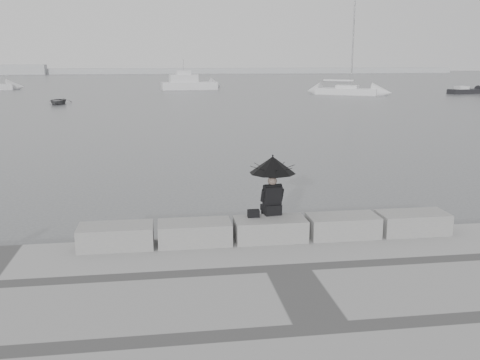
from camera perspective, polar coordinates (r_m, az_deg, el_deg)
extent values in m
plane|color=#4D5053|center=(12.76, 2.79, -7.87)|extent=(360.00, 360.00, 0.00)
cube|color=gray|center=(11.91, -13.09, -5.89)|extent=(1.60, 0.80, 0.50)
cube|color=gray|center=(11.88, -4.86, -5.64)|extent=(1.60, 0.80, 0.50)
cube|color=gray|center=(12.09, 3.24, -5.28)|extent=(1.60, 0.80, 0.50)
cube|color=gray|center=(12.53, 10.90, -4.85)|extent=(1.60, 0.80, 0.50)
cube|color=gray|center=(13.18, 17.92, -4.37)|extent=(1.60, 0.80, 0.50)
sphere|color=#726056|center=(12.20, 3.47, -0.10)|extent=(0.21, 0.21, 0.21)
cylinder|color=black|center=(12.18, 3.48, 0.21)|extent=(0.02, 0.02, 1.00)
cone|color=black|center=(12.11, 3.50, 1.63)|extent=(1.06, 1.06, 0.38)
sphere|color=black|center=(12.08, 3.52, 2.62)|extent=(0.04, 0.04, 0.04)
cube|color=black|center=(12.10, 1.44, -3.59)|extent=(0.27, 0.15, 0.17)
cube|color=#A7AAAD|center=(166.76, -7.69, 11.45)|extent=(180.00, 6.00, 1.60)
cube|color=silver|center=(70.38, 11.34, 9.21)|extent=(7.86, 6.22, 0.90)
cube|color=silver|center=(70.35, 11.36, 9.69)|extent=(3.16, 2.82, 0.50)
cylinder|color=gray|center=(70.30, 11.58, 14.46)|extent=(0.16, 0.16, 12.00)
cylinder|color=gray|center=(70.32, 11.39, 10.22)|extent=(3.75, 2.44, 0.10)
cube|color=silver|center=(80.61, -5.44, 9.93)|extent=(8.40, 3.68, 1.20)
cube|color=silver|center=(80.57, -5.46, 10.71)|extent=(4.29, 2.64, 1.20)
cube|color=silver|center=(80.54, -5.47, 11.35)|extent=(2.20, 1.81, 0.60)
cylinder|color=gray|center=(80.52, -5.49, 12.14)|extent=(0.08, 0.08, 1.60)
cube|color=black|center=(76.79, 22.95, 8.66)|extent=(5.08, 2.52, 0.70)
cube|color=silver|center=(76.76, 22.98, 9.03)|extent=(1.67, 1.46, 0.50)
imported|color=slate|center=(57.42, -18.84, 7.96)|extent=(3.55, 1.59, 0.59)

